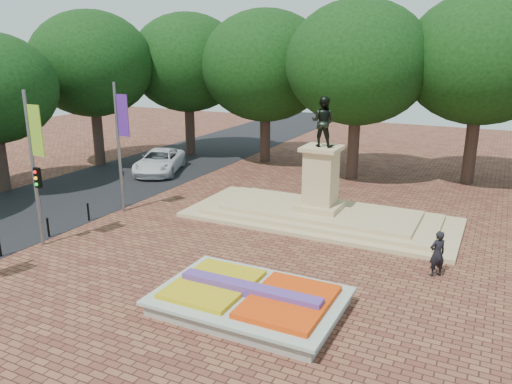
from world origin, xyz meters
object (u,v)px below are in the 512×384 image
Objects in this scene: flower_bed at (250,299)px; monument at (320,203)px; van at (160,161)px; pedestrian at (437,254)px.

monument is (-1.03, 10.00, 0.50)m from flower_bed.
pedestrian is (20.16, -8.93, 0.12)m from van.
monument is 2.36× the size of van.
flower_bed is 10.07m from monument.
pedestrian reaches higher than flower_bed.
monument reaches higher than pedestrian.
monument is 14.51m from van.
flower_bed is at bearing 4.83° from pedestrian.
van is (-14.80, 14.56, 0.45)m from flower_bed.
pedestrian is at bearing 46.40° from flower_bed.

